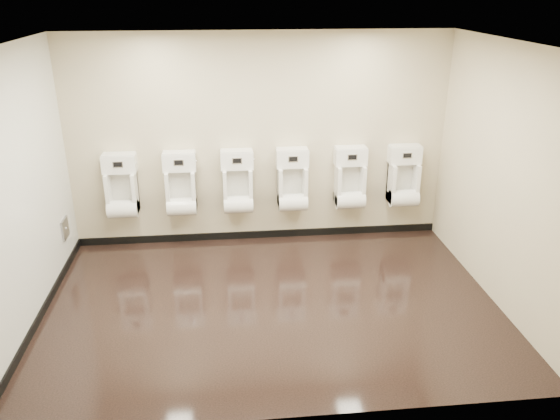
{
  "coord_description": "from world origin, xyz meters",
  "views": [
    {
      "loc": [
        -0.46,
        -5.23,
        3.31
      ],
      "look_at": [
        0.15,
        0.55,
        0.9
      ],
      "focal_mm": 35.0,
      "sensor_mm": 36.0,
      "label": 1
    }
  ],
  "objects_px": {
    "access_panel": "(65,228)",
    "urinal_0": "(122,190)",
    "urinal_2": "(238,186)",
    "urinal_5": "(404,180)",
    "urinal_3": "(292,184)",
    "urinal_4": "(350,182)",
    "urinal_1": "(181,188)"
  },
  "relations": [
    {
      "from": "urinal_1",
      "to": "urinal_2",
      "type": "distance_m",
      "value": 0.75
    },
    {
      "from": "access_panel",
      "to": "urinal_1",
      "type": "xyz_separation_m",
      "value": [
        1.43,
        0.4,
        0.33
      ]
    },
    {
      "from": "access_panel",
      "to": "urinal_1",
      "type": "bearing_deg",
      "value": 15.8
    },
    {
      "from": "urinal_2",
      "to": "urinal_3",
      "type": "bearing_deg",
      "value": 0.0
    },
    {
      "from": "urinal_0",
      "to": "urinal_5",
      "type": "height_order",
      "value": "same"
    },
    {
      "from": "access_panel",
      "to": "urinal_5",
      "type": "relative_size",
      "value": 0.3
    },
    {
      "from": "urinal_5",
      "to": "urinal_0",
      "type": "bearing_deg",
      "value": 180.0
    },
    {
      "from": "urinal_0",
      "to": "urinal_1",
      "type": "xyz_separation_m",
      "value": [
        0.76,
        0.0,
        0.0
      ]
    },
    {
      "from": "access_panel",
      "to": "urinal_1",
      "type": "relative_size",
      "value": 0.3
    },
    {
      "from": "access_panel",
      "to": "urinal_5",
      "type": "distance_m",
      "value": 4.47
    },
    {
      "from": "access_panel",
      "to": "urinal_2",
      "type": "height_order",
      "value": "urinal_2"
    },
    {
      "from": "urinal_2",
      "to": "access_panel",
      "type": "bearing_deg",
      "value": -169.47
    },
    {
      "from": "urinal_0",
      "to": "urinal_4",
      "type": "height_order",
      "value": "same"
    },
    {
      "from": "urinal_0",
      "to": "urinal_2",
      "type": "bearing_deg",
      "value": 0.0
    },
    {
      "from": "urinal_2",
      "to": "urinal_3",
      "type": "relative_size",
      "value": 1.0
    },
    {
      "from": "urinal_2",
      "to": "urinal_4",
      "type": "bearing_deg",
      "value": 0.0
    },
    {
      "from": "access_panel",
      "to": "urinal_5",
      "type": "xyz_separation_m",
      "value": [
        4.44,
        0.4,
        0.33
      ]
    },
    {
      "from": "urinal_0",
      "to": "urinal_5",
      "type": "relative_size",
      "value": 1.0
    },
    {
      "from": "urinal_3",
      "to": "urinal_4",
      "type": "xyz_separation_m",
      "value": [
        0.79,
        0.0,
        0.0
      ]
    },
    {
      "from": "urinal_4",
      "to": "urinal_1",
      "type": "bearing_deg",
      "value": 180.0
    },
    {
      "from": "urinal_2",
      "to": "urinal_5",
      "type": "height_order",
      "value": "same"
    },
    {
      "from": "access_panel",
      "to": "urinal_3",
      "type": "xyz_separation_m",
      "value": [
        2.91,
        0.4,
        0.33
      ]
    },
    {
      "from": "access_panel",
      "to": "urinal_2",
      "type": "xyz_separation_m",
      "value": [
        2.17,
        0.4,
        0.33
      ]
    },
    {
      "from": "urinal_1",
      "to": "urinal_2",
      "type": "relative_size",
      "value": 1.0
    },
    {
      "from": "access_panel",
      "to": "urinal_0",
      "type": "bearing_deg",
      "value": 31.27
    },
    {
      "from": "urinal_1",
      "to": "urinal_2",
      "type": "xyz_separation_m",
      "value": [
        0.75,
        0.0,
        0.0
      ]
    },
    {
      "from": "urinal_1",
      "to": "urinal_4",
      "type": "xyz_separation_m",
      "value": [
        2.27,
        0.0,
        0.0
      ]
    },
    {
      "from": "urinal_3",
      "to": "urinal_5",
      "type": "xyz_separation_m",
      "value": [
        1.53,
        0.0,
        0.0
      ]
    },
    {
      "from": "access_panel",
      "to": "urinal_4",
      "type": "bearing_deg",
      "value": 6.24
    },
    {
      "from": "urinal_0",
      "to": "urinal_2",
      "type": "xyz_separation_m",
      "value": [
        1.51,
        0.0,
        0.0
      ]
    },
    {
      "from": "urinal_1",
      "to": "urinal_4",
      "type": "relative_size",
      "value": 1.0
    },
    {
      "from": "urinal_4",
      "to": "urinal_5",
      "type": "height_order",
      "value": "same"
    }
  ]
}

